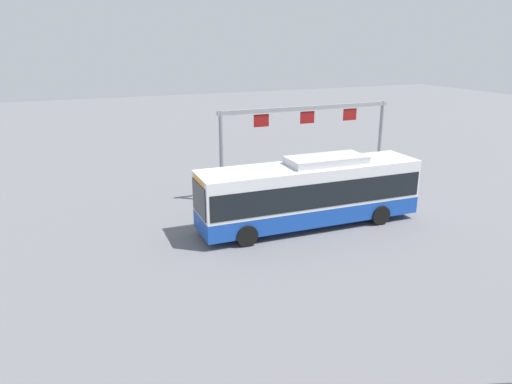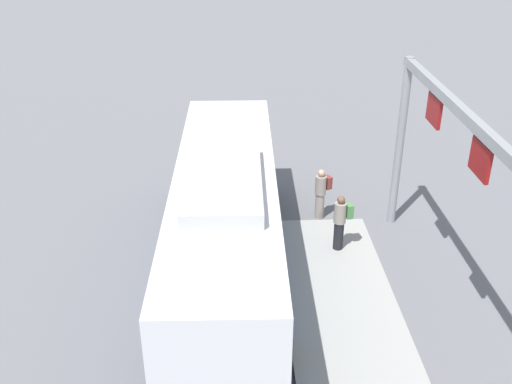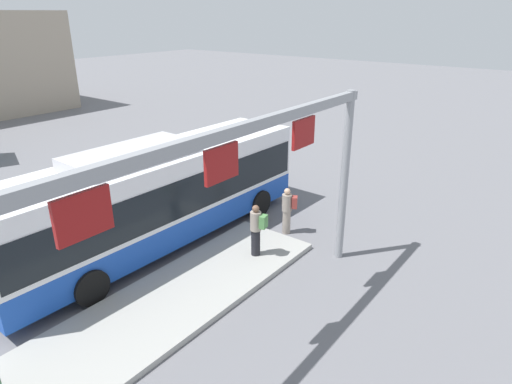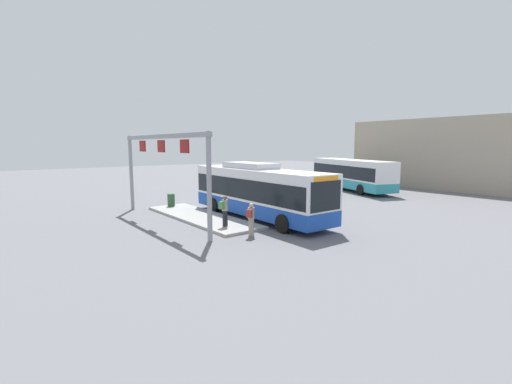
% 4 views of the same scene
% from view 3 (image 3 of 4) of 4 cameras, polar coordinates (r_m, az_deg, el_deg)
% --- Properties ---
extents(ground_plane, '(120.00, 120.00, 0.00)m').
position_cam_3_polar(ground_plane, '(15.36, -11.94, -6.31)').
color(ground_plane, slate).
extents(platform_curb, '(10.00, 2.80, 0.16)m').
position_cam_3_polar(platform_curb, '(12.22, -11.33, -13.93)').
color(platform_curb, '#9E9E99').
rests_on(platform_curb, ground).
extents(bus_main, '(11.21, 2.89, 3.46)m').
position_cam_3_polar(bus_main, '(14.60, -12.52, -0.04)').
color(bus_main, '#1947AD').
rests_on(bus_main, ground).
extents(person_boarding, '(0.53, 0.61, 1.67)m').
position_cam_3_polar(person_boarding, '(15.30, 4.08, -2.27)').
color(person_boarding, gray).
rests_on(person_boarding, ground).
extents(person_waiting_near, '(0.41, 0.57, 1.67)m').
position_cam_3_polar(person_waiting_near, '(13.58, 0.08, -4.75)').
color(person_waiting_near, black).
rests_on(person_waiting_near, platform_curb).
extents(platform_sign_gantry, '(11.11, 0.24, 5.20)m').
position_cam_3_polar(platform_sign_gantry, '(8.73, -4.31, -0.43)').
color(platform_sign_gantry, gray).
rests_on(platform_sign_gantry, ground).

